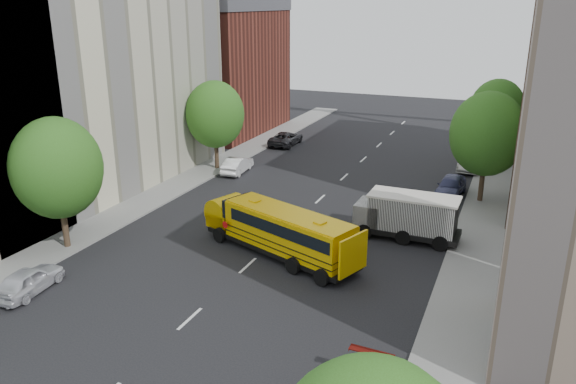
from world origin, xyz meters
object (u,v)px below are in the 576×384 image
Objects in this scene: street_tree_2 at (215,114)px; safari_truck at (406,215)px; street_tree_5 at (497,110)px; parked_car_5 at (472,161)px; school_bus at (278,228)px; parked_car_2 at (286,138)px; parked_car_0 at (29,280)px; street_tree_1 at (57,168)px; parked_car_4 at (451,186)px; parked_car_1 at (237,165)px; street_tree_4 at (487,134)px.

street_tree_2 reaches higher than safari_truck.
street_tree_5 reaches higher than parked_car_5.
parked_car_2 is (-9.77, 24.24, -0.92)m from school_bus.
parked_car_5 is (18.40, 31.33, 0.12)m from parked_car_0.
street_tree_2 reaches higher than street_tree_5.
parked_car_5 is at bearing 89.33° from school_bus.
street_tree_1 is 27.48m from parked_car_4.
school_bus is 1.54× the size of safari_truck.
parked_car_5 is at bearing 52.02° from street_tree_1.
parked_car_0 is 0.95× the size of parked_car_1.
street_tree_1 reaches higher than parked_car_1.
parked_car_1 is (-19.86, -0.28, -4.39)m from street_tree_4.
street_tree_1 is at bearing -140.78° from school_bus.
parked_car_0 is at bearing 89.04° from parked_car_2.
street_tree_2 reaches higher than parked_car_2.
safari_truck is at bearing 129.05° from parked_car_2.
street_tree_2 is 20.22m from parked_car_4.
street_tree_5 is at bearing 83.49° from parked_car_4.
safari_truck is (18.26, 9.17, -3.44)m from street_tree_1.
street_tree_5 is 21.40m from safari_truck.
safari_truck is 1.62× the size of parked_car_1.
street_tree_4 is 1.20× the size of safari_truck.
school_bus is 2.49× the size of parked_car_1.
street_tree_5 is at bearing -176.07° from parked_car_2.
parked_car_2 reaches higher than parked_car_1.
parked_car_2 is at bearing 85.56° from street_tree_1.
parked_car_0 is (-16.06, -14.12, -0.84)m from safari_truck.
street_tree_5 is at bearing 28.61° from street_tree_2.
street_tree_2 is at bearing 76.98° from parked_car_2.
parked_car_1 is at bearing 152.95° from safari_truck.
safari_truck is (18.26, -8.83, -3.31)m from street_tree_2.
parked_car_0 is 0.82× the size of parked_car_5.
street_tree_1 reaches higher than street_tree_2.
street_tree_4 is at bearing 74.73° from school_bus.
street_tree_1 is at bearing -152.45° from safari_truck.
parked_car_2 is at bearing 132.42° from school_bus.
street_tree_5 is 23.69m from parked_car_1.
parked_car_2 is at bearing 178.93° from parked_car_5.
parked_car_5 reaches higher than parked_car_4.
street_tree_5 reaches higher than safari_truck.
street_tree_4 is 9.51m from parked_car_5.
school_bus is at bearing -111.15° from street_tree_5.
street_tree_4 is at bearing -10.49° from parked_car_4.
school_bus is at bearing -142.88° from parked_car_0.
street_tree_4 is 22.75m from parked_car_2.
street_tree_4 reaches higher than street_tree_1.
safari_truck is at bearing 59.56° from school_bus.
parked_car_5 is (20.60, 8.38, -4.03)m from street_tree_2.
street_tree_1 is 33.73m from parked_car_5.
school_bus is at bearing -140.04° from safari_truck.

